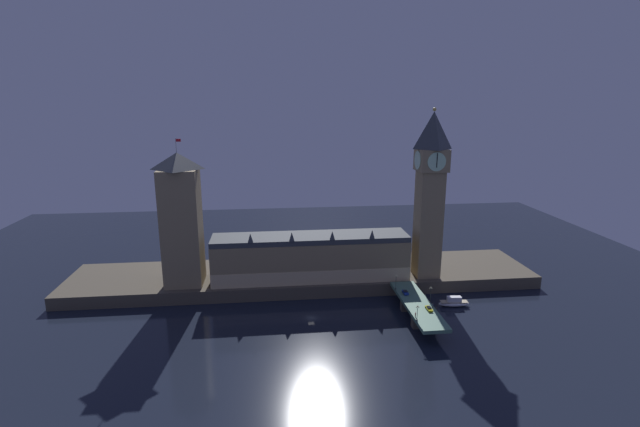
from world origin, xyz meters
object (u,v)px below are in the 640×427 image
(clock_tower, at_px, (430,190))
(car_northbound_lead, at_px, (405,292))
(boat_downstream, at_px, (454,303))
(car_southbound_lead, at_px, (429,309))
(street_lamp_far, at_px, (396,280))
(street_lamp_mid, at_px, (431,293))
(pedestrian_near_rail, at_px, (415,314))
(victoria_tower, at_px, (181,219))
(pedestrian_mid_walk, at_px, (433,305))
(street_lamp_near, at_px, (417,311))

(clock_tower, relative_size, car_northbound_lead, 18.39)
(boat_downstream, bearing_deg, clock_tower, 103.38)
(car_southbound_lead, height_order, boat_downstream, car_southbound_lead)
(car_northbound_lead, relative_size, street_lamp_far, 0.63)
(clock_tower, relative_size, street_lamp_mid, 11.28)
(pedestrian_near_rail, distance_m, street_lamp_far, 26.52)
(clock_tower, distance_m, victoria_tower, 111.60)
(car_northbound_lead, bearing_deg, victoria_tower, 165.19)
(street_lamp_mid, bearing_deg, victoria_tower, 161.29)
(pedestrian_mid_walk, bearing_deg, street_lamp_near, -133.58)
(car_southbound_lead, xyz_separation_m, pedestrian_near_rail, (-7.05, -5.01, 0.34))
(clock_tower, xyz_separation_m, pedestrian_near_rail, (-18.65, -43.49, -39.18))
(street_lamp_mid, distance_m, boat_downstream, 19.39)
(pedestrian_mid_walk, distance_m, boat_downstream, 20.93)
(car_southbound_lead, bearing_deg, victoria_tower, 157.49)
(street_lamp_near, xyz_separation_m, street_lamp_mid, (10.20, 14.72, 0.51))
(victoria_tower, bearing_deg, car_northbound_lead, -14.81)
(pedestrian_near_rail, height_order, street_lamp_mid, street_lamp_mid)
(street_lamp_far, bearing_deg, pedestrian_near_rail, -89.13)
(victoria_tower, height_order, street_lamp_near, victoria_tower)
(street_lamp_far, bearing_deg, car_northbound_lead, -61.92)
(victoria_tower, height_order, car_southbound_lead, victoria_tower)
(victoria_tower, bearing_deg, clock_tower, -1.39)
(car_northbound_lead, distance_m, street_lamp_mid, 12.64)
(car_southbound_lead, height_order, street_lamp_near, street_lamp_near)
(victoria_tower, xyz_separation_m, car_northbound_lead, (94.69, -25.03, -28.09))
(pedestrian_mid_walk, bearing_deg, car_southbound_lead, -137.40)
(street_lamp_near, relative_size, boat_downstream, 0.44)
(victoria_tower, xyz_separation_m, street_lamp_far, (91.94, -19.87, -24.62))
(car_northbound_lead, height_order, street_lamp_near, street_lamp_near)
(street_lamp_near, bearing_deg, victoria_tower, 151.79)
(clock_tower, relative_size, street_lamp_near, 12.84)
(pedestrian_near_rail, distance_m, street_lamp_near, 4.23)
(street_lamp_mid, bearing_deg, car_southbound_lead, -112.66)
(car_northbound_lead, relative_size, pedestrian_mid_walk, 2.56)
(car_northbound_lead, distance_m, street_lamp_near, 24.63)
(street_lamp_near, relative_size, street_lamp_far, 0.90)
(clock_tower, height_order, car_southbound_lead, clock_tower)
(street_lamp_mid, relative_size, boat_downstream, 0.51)
(car_southbound_lead, bearing_deg, street_lamp_near, -132.48)
(clock_tower, distance_m, pedestrian_mid_walk, 54.28)
(victoria_tower, distance_m, street_lamp_near, 107.28)
(victoria_tower, relative_size, car_southbound_lead, 13.71)
(victoria_tower, distance_m, pedestrian_mid_walk, 112.48)
(street_lamp_near, distance_m, street_lamp_far, 29.44)
(victoria_tower, xyz_separation_m, car_southbound_lead, (99.39, -41.18, -28.17))
(victoria_tower, xyz_separation_m, street_lamp_near, (91.94, -49.31, -25.01))
(victoria_tower, distance_m, street_lamp_mid, 110.58)
(street_lamp_far, bearing_deg, victoria_tower, 167.80)
(car_northbound_lead, xyz_separation_m, street_lamp_far, (-2.75, 5.15, 3.47))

